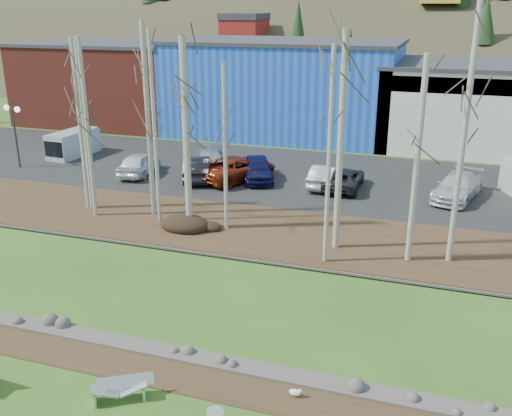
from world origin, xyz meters
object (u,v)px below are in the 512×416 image
(street_lamp, at_px, (13,119))
(car_5, at_px, (325,175))
(car_3, at_px, (210,162))
(bench_damaged, at_px, (121,389))
(car_7, at_px, (457,187))
(car_1, at_px, (197,168))
(car_6, at_px, (344,178))
(seagull, at_px, (295,392))
(car_4, at_px, (258,168))
(van_grey, at_px, (72,144))
(car_2, at_px, (237,168))
(car_0, at_px, (139,163))

(street_lamp, relative_size, car_5, 1.02)
(car_5, bearing_deg, car_3, -4.68)
(bench_damaged, relative_size, car_7, 0.33)
(bench_damaged, relative_size, car_1, 0.36)
(bench_damaged, distance_m, car_1, 22.60)
(car_6, height_order, car_7, car_7)
(seagull, distance_m, car_4, 22.35)
(car_4, distance_m, van_grey, 15.71)
(car_2, bearing_deg, car_0, 34.23)
(car_2, distance_m, car_4, 1.40)
(seagull, bearing_deg, street_lamp, 143.97)
(car_1, distance_m, car_3, 1.81)
(car_2, relative_size, car_4, 1.25)
(car_1, distance_m, car_5, 8.53)
(car_0, xyz_separation_m, car_7, (20.79, 1.32, -0.03))
(car_0, bearing_deg, car_1, 175.78)
(seagull, relative_size, car_1, 0.09)
(van_grey, bearing_deg, car_0, -16.24)
(car_2, bearing_deg, bench_damaged, 128.06)
(bench_damaged, bearing_deg, car_7, 36.35)
(car_5, relative_size, car_6, 0.92)
(street_lamp, distance_m, car_4, 17.70)
(car_0, xyz_separation_m, car_4, (8.18, 1.30, 0.02))
(car_1, distance_m, car_4, 4.06)
(seagull, xyz_separation_m, car_5, (-3.46, 20.87, 0.68))
(car_0, xyz_separation_m, van_grey, (-7.45, 2.88, 0.19))
(car_6, height_order, van_grey, van_grey)
(bench_damaged, bearing_deg, car_4, 67.00)
(car_5, bearing_deg, car_6, 176.85)
(car_5, xyz_separation_m, van_grey, (-20.18, 1.56, 0.24))
(car_4, relative_size, car_5, 1.06)
(car_1, bearing_deg, bench_damaged, 86.76)
(car_5, xyz_separation_m, car_6, (1.22, -0.07, -0.06))
(street_lamp, distance_m, car_7, 30.16)
(car_2, xyz_separation_m, car_4, (1.34, 0.41, -0.02))
(car_0, relative_size, car_4, 0.98)
(street_lamp, height_order, car_7, street_lamp)
(seagull, relative_size, car_5, 0.10)
(seagull, height_order, car_6, car_6)
(car_0, bearing_deg, car_7, 176.51)
(car_4, bearing_deg, car_5, -21.65)
(car_3, xyz_separation_m, car_5, (8.27, -0.70, -0.04))
(car_2, relative_size, car_6, 1.23)
(seagull, xyz_separation_m, car_0, (-16.18, 19.55, 0.73))
(seagull, relative_size, street_lamp, 0.10)
(street_lamp, relative_size, car_3, 0.85)
(car_6, relative_size, car_7, 0.92)
(bench_damaged, relative_size, car_4, 0.37)
(car_0, relative_size, car_7, 0.88)
(car_5, bearing_deg, bench_damaged, 86.44)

